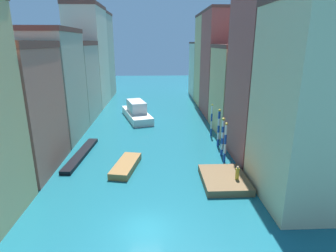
{
  "coord_description": "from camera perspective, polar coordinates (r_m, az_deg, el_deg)",
  "views": [
    {
      "loc": [
        0.92,
        -17.76,
        13.56
      ],
      "look_at": [
        2.71,
        21.93,
        1.5
      ],
      "focal_mm": 29.46,
      "sensor_mm": 36.0,
      "label": 1
    }
  ],
  "objects": [
    {
      "name": "building_left_4",
      "position": [
        64.14,
        -16.13,
        13.62
      ],
      "size": [
        6.9,
        12.0,
        21.2
      ],
      "color": "beige",
      "rests_on": "ground"
    },
    {
      "name": "motorboat_0",
      "position": [
        31.49,
        -8.69,
        -8.09
      ],
      "size": [
        3.2,
        6.29,
        0.73
      ],
      "color": "olive",
      "rests_on": "ground"
    },
    {
      "name": "waterfront_dock",
      "position": [
        28.82,
        11.53,
        -10.76
      ],
      "size": [
        4.42,
        5.76,
        0.7
      ],
      "color": "brown",
      "rests_on": "ground"
    },
    {
      "name": "building_right_1",
      "position": [
        34.07,
        19.64,
        11.01
      ],
      "size": [
        6.9,
        9.55,
        21.24
      ],
      "color": "#B25147",
      "rests_on": "ground"
    },
    {
      "name": "building_right_5",
      "position": [
        73.75,
        7.47,
        11.53
      ],
      "size": [
        6.9,
        10.59,
        13.7
      ],
      "color": "beige",
      "rests_on": "ground"
    },
    {
      "name": "gondola_black",
      "position": [
        36.09,
        -17.53,
        -5.62
      ],
      "size": [
        2.05,
        10.61,
        0.46
      ],
      "color": "black",
      "rests_on": "ground"
    },
    {
      "name": "building_right_4",
      "position": [
        63.85,
        9.11,
        13.24
      ],
      "size": [
        6.9,
        8.95,
        19.44
      ],
      "color": "#DBB77A",
      "rests_on": "ground"
    },
    {
      "name": "mooring_pole_3",
      "position": [
        41.48,
        9.0,
        1.22
      ],
      "size": [
        0.27,
        0.27,
        4.93
      ],
      "color": "#1E479E",
      "rests_on": "ground"
    },
    {
      "name": "mooring_pole_2",
      "position": [
        37.64,
        10.44,
        -0.28
      ],
      "size": [
        0.35,
        0.35,
        5.15
      ],
      "color": "#1E479E",
      "rests_on": "ground"
    },
    {
      "name": "vaporetto_white",
      "position": [
        51.22,
        -6.51,
        2.88
      ],
      "size": [
        6.52,
        11.97,
        3.34
      ],
      "color": "white",
      "rests_on": "ground"
    },
    {
      "name": "mooring_pole_1",
      "position": [
        34.68,
        11.2,
        -2.08
      ],
      "size": [
        0.38,
        0.38,
        4.84
      ],
      "color": "#1E479E",
      "rests_on": "ground"
    },
    {
      "name": "person_on_dock",
      "position": [
        28.07,
        14.14,
        -9.44
      ],
      "size": [
        0.36,
        0.36,
        1.41
      ],
      "color": "gold",
      "rests_on": "waterfront_dock"
    },
    {
      "name": "building_left_1",
      "position": [
        33.03,
        -28.63,
        3.15
      ],
      "size": [
        6.9,
        10.08,
        13.75
      ],
      "color": "#C6705B",
      "rests_on": "ground"
    },
    {
      "name": "building_left_2",
      "position": [
        42.67,
        -22.66,
        7.8
      ],
      "size": [
        6.9,
        10.73,
        15.51
      ],
      "color": "#BCB299",
      "rests_on": "ground"
    },
    {
      "name": "building_right_3",
      "position": [
        54.47,
        11.15,
        12.56
      ],
      "size": [
        6.9,
        10.41,
        19.46
      ],
      "color": "#B25147",
      "rests_on": "ground"
    },
    {
      "name": "building_right_2",
      "position": [
        44.41,
        14.15,
        7.45
      ],
      "size": [
        6.9,
        10.7,
        13.32
      ],
      "color": "#DBB77A",
      "rests_on": "ground"
    },
    {
      "name": "ground_plane",
      "position": [
        44.39,
        -3.65,
        -0.93
      ],
      "size": [
        154.0,
        154.0,
        0.0
      ],
      "primitive_type": "plane",
      "color": "#196070"
    },
    {
      "name": "building_left_3",
      "position": [
        53.15,
        -18.64,
        8.85
      ],
      "size": [
        6.9,
        11.16,
        13.84
      ],
      "color": "#BCB299",
      "rests_on": "ground"
    },
    {
      "name": "building_right_0",
      "position": [
        25.72,
        27.07,
        4.15
      ],
      "size": [
        6.9,
        9.48,
        17.38
      ],
      "color": "beige",
      "rests_on": "ground"
    },
    {
      "name": "mooring_pole_0",
      "position": [
        32.57,
        11.76,
        -3.34
      ],
      "size": [
        0.32,
        0.32,
        4.89
      ],
      "color": "#1E479E",
      "rests_on": "ground"
    },
    {
      "name": "building_left_5",
      "position": [
        74.69,
        -14.21,
        13.94
      ],
      "size": [
        6.9,
        9.78,
        20.7
      ],
      "color": "#BCB299",
      "rests_on": "ground"
    }
  ]
}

